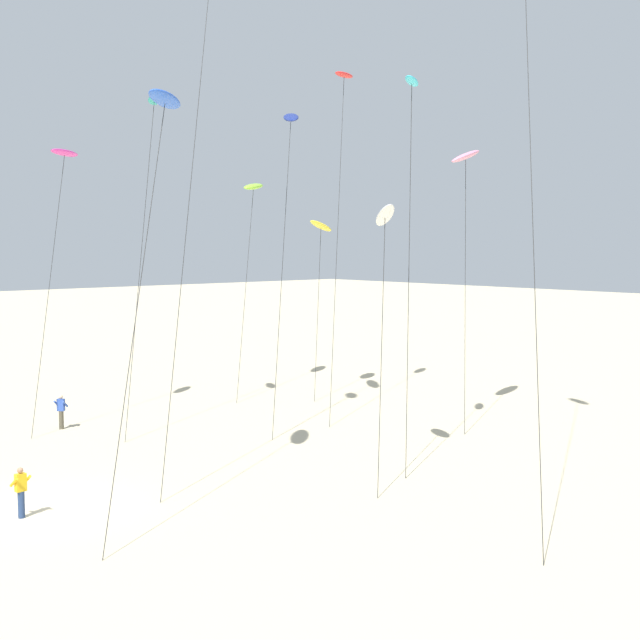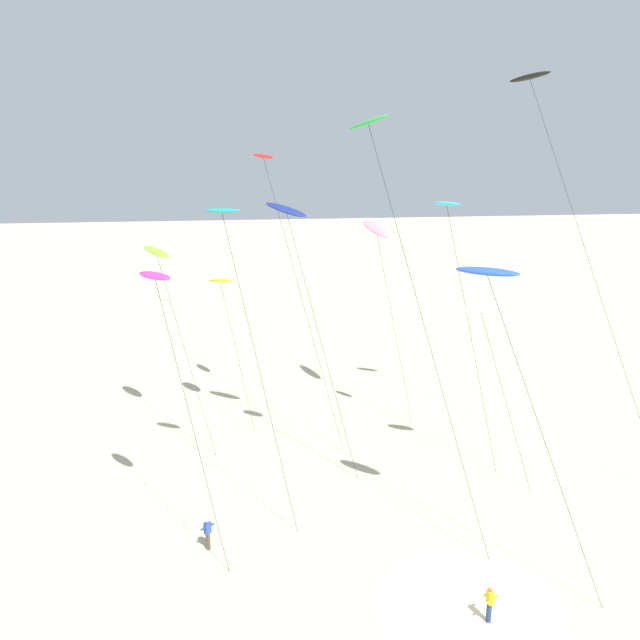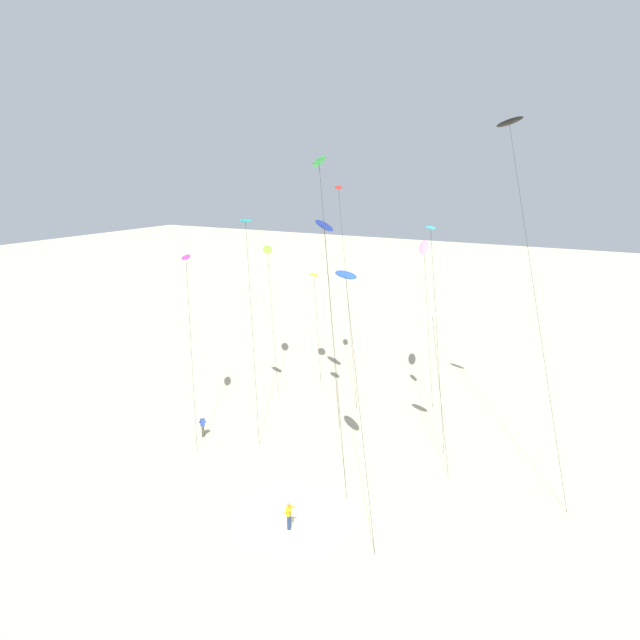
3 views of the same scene
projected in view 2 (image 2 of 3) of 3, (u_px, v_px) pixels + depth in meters
ground_plane at (471, 605)px, 30.41m from camera, size 260.00×260.00×0.00m
kite_navy at (287, 212)px, 40.87m from camera, size 5.00×5.19×15.71m
kite_teal at (223, 217)px, 34.84m from camera, size 4.33×4.53×16.00m
kite_yellow at (220, 281)px, 47.15m from camera, size 3.10×3.74×10.37m
kite_green at (370, 130)px, 33.23m from camera, size 6.15×6.82×20.51m
kite_white at (481, 311)px, 39.64m from camera, size 3.68×3.86×10.47m
kite_lime at (156, 253)px, 44.12m from camera, size 4.47×5.14×12.62m
kite_black at (532, 84)px, 40.13m from camera, size 7.71×8.39×22.96m
kite_pink at (376, 230)px, 47.70m from camera, size 3.25×4.30×13.78m
kite_red at (264, 161)px, 44.42m from camera, size 5.33×6.27×18.21m
kite_cyan at (448, 210)px, 40.81m from camera, size 3.58×4.12×15.71m
kite_blue at (488, 273)px, 30.67m from camera, size 5.63×6.20×14.00m
kite_magenta at (155, 279)px, 32.00m from camera, size 3.95×4.51×13.52m
kite_flyer_nearest at (208, 533)px, 34.17m from camera, size 0.73×0.73×1.67m
kite_flyer_middle at (490, 603)px, 29.14m from camera, size 0.54×0.56×1.67m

